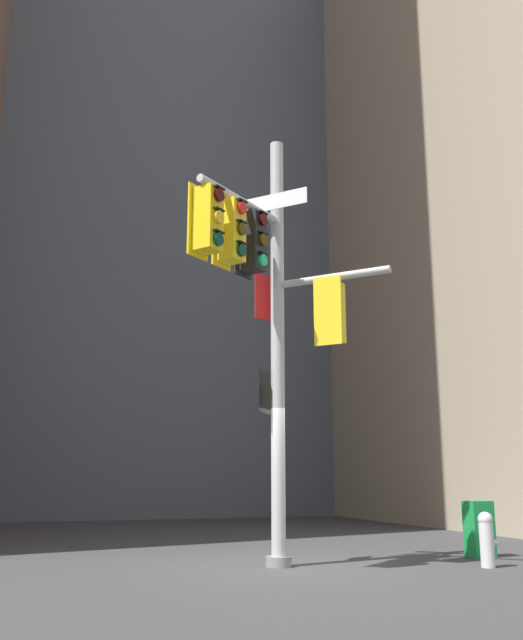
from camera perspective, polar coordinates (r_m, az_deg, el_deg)
ground at (r=11.73m, az=1.42°, el=-19.48°), size 120.00×120.00×0.00m
building_mid_block at (r=35.78m, az=-10.73°, el=11.29°), size 17.43×17.43×31.54m
signal_pole_assembly at (r=11.46m, az=0.47°, el=2.16°), size 3.29×1.93×7.28m
fire_hydrant at (r=12.12m, az=17.88°, el=-16.57°), size 0.33×0.23×0.85m
newspaper_box at (r=13.60m, az=17.33°, el=-15.94°), size 0.45×0.36×0.97m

